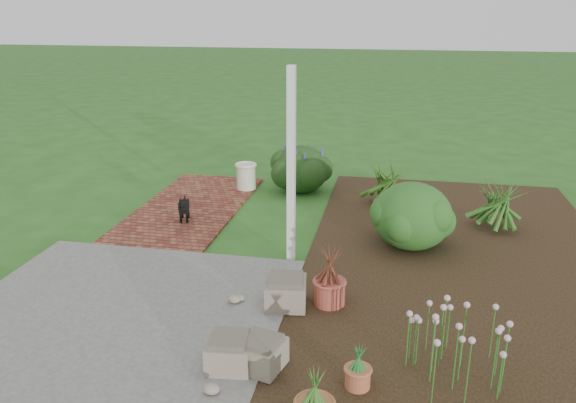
% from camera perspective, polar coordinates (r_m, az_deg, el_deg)
% --- Properties ---
extents(ground, '(80.00, 80.00, 0.00)m').
position_cam_1_polar(ground, '(7.38, -2.13, -6.04)').
color(ground, '#28571B').
rests_on(ground, ground).
extents(concrete_patio, '(3.50, 3.50, 0.04)m').
position_cam_1_polar(concrete_patio, '(6.33, -17.20, -11.30)').
color(concrete_patio, '#5D5D5A').
rests_on(concrete_patio, ground).
extents(brick_path, '(1.60, 3.50, 0.04)m').
position_cam_1_polar(brick_path, '(9.40, -9.83, -0.55)').
color(brick_path, maroon).
rests_on(brick_path, ground).
extents(garden_bed, '(4.00, 7.00, 0.03)m').
position_cam_1_polar(garden_bed, '(7.72, 17.23, -5.65)').
color(garden_bed, black).
rests_on(garden_bed, ground).
extents(veranda_post, '(0.10, 0.10, 2.50)m').
position_cam_1_polar(veranda_post, '(6.98, 0.33, 3.43)').
color(veranda_post, white).
rests_on(veranda_post, ground).
extents(stone_trough_near, '(0.47, 0.47, 0.26)m').
position_cam_1_polar(stone_trough_near, '(5.26, -2.76, -15.28)').
color(stone_trough_near, gray).
rests_on(stone_trough_near, concrete_patio).
extents(stone_trough_mid, '(0.44, 0.44, 0.26)m').
position_cam_1_polar(stone_trough_mid, '(5.29, -5.96, -15.09)').
color(stone_trough_mid, gray).
rests_on(stone_trough_mid, concrete_patio).
extents(stone_trough_far, '(0.49, 0.49, 0.29)m').
position_cam_1_polar(stone_trough_far, '(6.20, -0.22, -9.29)').
color(stone_trough_far, '#7A6D5B').
rests_on(stone_trough_far, concrete_patio).
extents(black_dog, '(0.22, 0.45, 0.40)m').
position_cam_1_polar(black_dog, '(8.66, -10.54, -0.51)').
color(black_dog, black).
rests_on(black_dog, brick_path).
extents(cream_ceramic_urn, '(0.34, 0.34, 0.45)m').
position_cam_1_polar(cream_ceramic_urn, '(10.10, -4.29, 2.54)').
color(cream_ceramic_urn, beige).
rests_on(cream_ceramic_urn, brick_path).
extents(evergreen_shrub, '(1.42, 1.42, 0.92)m').
position_cam_1_polar(evergreen_shrub, '(7.78, 12.49, -1.25)').
color(evergreen_shrub, '#124115').
rests_on(evergreen_shrub, garden_bed).
extents(agapanthus_clump_back, '(1.15, 1.15, 0.91)m').
position_cam_1_polar(agapanthus_clump_back, '(8.75, 20.56, 0.21)').
color(agapanthus_clump_back, '#0F420E').
rests_on(agapanthus_clump_back, garden_bed).
extents(agapanthus_clump_front, '(1.22, 1.22, 0.87)m').
position_cam_1_polar(agapanthus_clump_front, '(9.34, 10.03, 2.20)').
color(agapanthus_clump_front, '#13370C').
rests_on(agapanthus_clump_front, garden_bed).
extents(pink_flower_patch, '(1.22, 1.22, 0.67)m').
position_cam_1_polar(pink_flower_patch, '(5.25, 16.57, -13.62)').
color(pink_flower_patch, '#113D0F').
rests_on(pink_flower_patch, garden_bed).
extents(terracotta_pot_bronze, '(0.45, 0.45, 0.28)m').
position_cam_1_polar(terracotta_pot_bronze, '(6.27, 4.22, -9.17)').
color(terracotta_pot_bronze, '#AA4839').
rests_on(terracotta_pot_bronze, garden_bed).
extents(terracotta_pot_small_left, '(0.28, 0.28, 0.18)m').
position_cam_1_polar(terracotta_pot_small_left, '(5.10, 7.09, -17.31)').
color(terracotta_pot_small_left, '#B15D3C').
rests_on(terracotta_pot_small_left, garden_bed).
extents(purple_flowering_bush, '(1.12, 1.12, 0.85)m').
position_cam_1_polar(purple_flowering_bush, '(10.03, 1.33, 3.42)').
color(purple_flowering_bush, black).
rests_on(purple_flowering_bush, ground).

